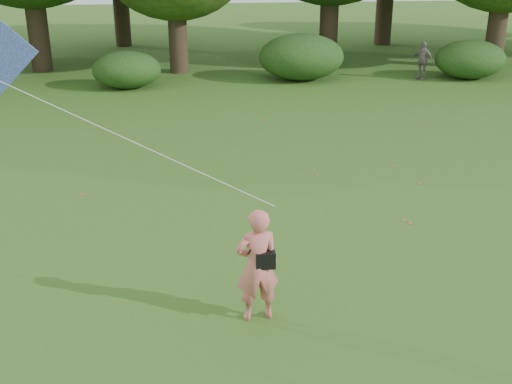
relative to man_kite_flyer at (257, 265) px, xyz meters
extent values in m
plane|color=#265114|center=(0.73, -0.45, -0.93)|extent=(100.00, 100.00, 0.00)
imported|color=#D36A63|center=(0.00, 0.00, 0.00)|extent=(0.73, 0.53, 1.85)
imported|color=gray|center=(8.69, 16.99, -0.15)|extent=(0.94, 0.89, 1.56)
cube|color=black|center=(0.12, -0.03, 0.11)|extent=(0.30, 0.20, 0.26)
cylinder|color=black|center=(0.00, -0.04, 0.47)|extent=(0.33, 0.14, 0.47)
cylinder|color=white|center=(-2.11, 0.59, 2.02)|extent=(4.72, 1.30, 2.07)
cylinder|color=#3A2D1E|center=(-7.27, 20.55, 1.00)|extent=(0.88, 0.88, 3.85)
cylinder|color=#3A2D1E|center=(-1.27, 19.55, 0.65)|extent=(0.80, 0.80, 3.15)
cylinder|color=#3A2D1E|center=(5.73, 21.55, 0.91)|extent=(0.86, 0.86, 3.67)
cylinder|color=#3A2D1E|center=(12.73, 19.05, 0.79)|extent=(0.83, 0.83, 3.43)
cylinder|color=#3A2D1E|center=(-4.27, 27.05, 0.82)|extent=(0.84, 0.84, 3.50)
cylinder|color=#3A2D1E|center=(9.73, 26.05, 1.09)|extent=(0.90, 0.90, 4.02)
ellipsoid|color=#264919|center=(-3.27, 16.65, -0.21)|extent=(2.66, 2.09, 1.42)
ellipsoid|color=#264919|center=(3.73, 17.45, 0.01)|extent=(3.50, 2.75, 1.88)
ellipsoid|color=#264919|center=(10.73, 16.95, -0.14)|extent=(2.94, 2.31, 1.58)
cube|color=brown|center=(1.46, 11.45, -0.92)|extent=(0.14, 0.13, 0.01)
cube|color=brown|center=(3.56, 3.17, -0.92)|extent=(0.09, 0.13, 0.01)
cube|color=brown|center=(4.54, 5.37, -0.92)|extent=(0.14, 0.14, 0.01)
cube|color=brown|center=(2.17, 6.21, -0.92)|extent=(0.11, 0.14, 0.01)
cube|color=brown|center=(-3.47, 5.52, -0.92)|extent=(0.14, 0.13, 0.01)
cube|color=brown|center=(3.47, 3.32, -0.92)|extent=(0.14, 0.13, 0.01)
cube|color=brown|center=(4.33, 6.66, -0.92)|extent=(0.13, 0.09, 0.01)
cube|color=brown|center=(6.49, 10.57, -0.92)|extent=(0.11, 0.14, 0.01)
camera|label=1|loc=(-0.94, -8.56, 4.67)|focal=45.00mm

